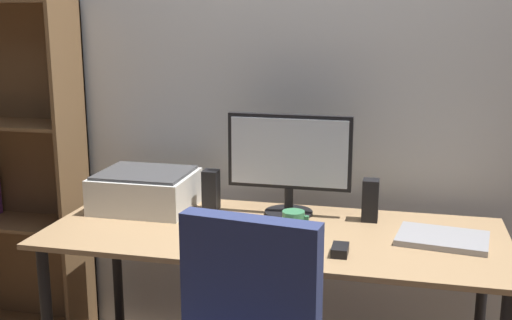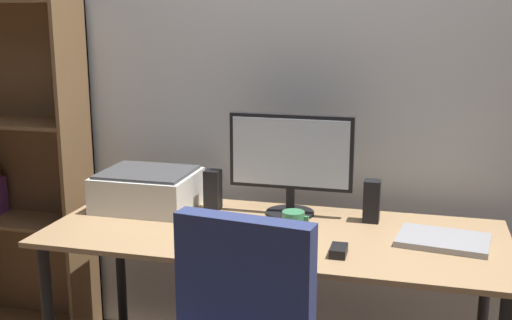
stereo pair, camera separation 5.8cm
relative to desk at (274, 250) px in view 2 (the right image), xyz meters
The scene contains 11 objects.
back_wall 0.83m from the desk, 90.00° to the left, with size 6.40×0.10×2.60m, color silver.
desk is the anchor object (origin of this frame).
monitor 0.38m from the desk, 85.55° to the left, with size 0.51×0.20×0.42m.
keyboard 0.21m from the desk, 82.16° to the right, with size 0.29×0.11×0.02m, color silver.
mouse 0.34m from the desk, 34.59° to the right, with size 0.06×0.10×0.03m, color black.
coffee_mug 0.15m from the desk, 10.37° to the right, with size 0.10×0.08×0.09m.
laptop 0.63m from the desk, ahead, with size 0.32×0.23×0.02m, color #99999E.
speaker_left 0.41m from the desk, 146.35° to the left, with size 0.06×0.07×0.17m, color black.
speaker_right 0.44m from the desk, 31.01° to the left, with size 0.06×0.07×0.17m, color black.
printer 0.63m from the desk, 164.85° to the left, with size 0.40×0.34×0.16m.
bookshelf 1.44m from the desk, 165.57° to the left, with size 0.69×0.28×1.61m.
Camera 2 is at (0.52, -2.24, 1.55)m, focal length 44.41 mm.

